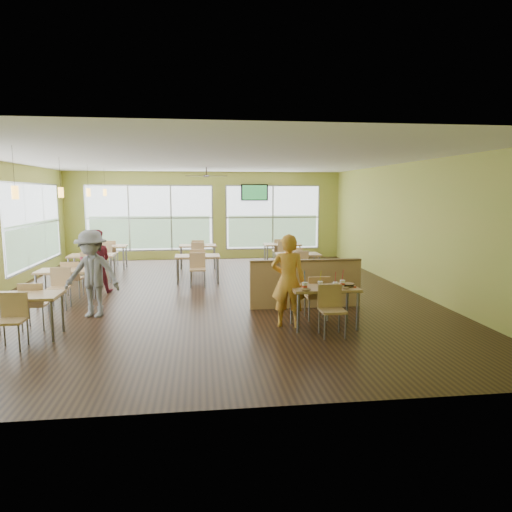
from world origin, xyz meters
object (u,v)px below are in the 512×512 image
half_wall_divider (306,283)px  food_basket (348,285)px  main_table (324,293)px  man_plaid (288,281)px

half_wall_divider → food_basket: 1.56m
food_basket → main_table: bearing=177.1°
main_table → food_basket: size_ratio=5.91×
main_table → food_basket: 0.46m
main_table → food_basket: bearing=-2.9°
main_table → half_wall_divider: (0.00, 1.45, -0.11)m
man_plaid → food_basket: bearing=-170.0°
man_plaid → food_basket: size_ratio=6.67×
main_table → food_basket: main_table is taller
man_plaid → half_wall_divider: bearing=-98.8°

